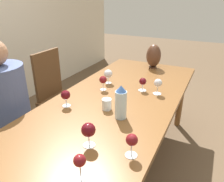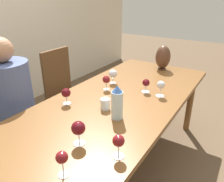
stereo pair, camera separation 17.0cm
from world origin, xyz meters
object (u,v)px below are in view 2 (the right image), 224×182
water_tumbler (105,104)px  wine_glass_1 (106,80)px  wine_glass_2 (78,129)px  vase (163,57)px  wine_glass_0 (62,158)px  person_near (13,107)px  chair_far (66,91)px  wine_glass_4 (113,74)px  chair_near (10,119)px  wine_glass_3 (146,83)px  water_bottle (117,103)px  wine_glass_5 (161,85)px  wine_glass_6 (66,93)px  wine_glass_7 (119,142)px

water_tumbler → wine_glass_1: wine_glass_1 is taller
wine_glass_2 → water_tumbler: bearing=14.4°
vase → wine_glass_0: vase is taller
wine_glass_0 → person_near: size_ratio=0.11×
wine_glass_1 → chair_far: bearing=78.0°
wine_glass_4 → chair_near: bearing=140.5°
vase → chair_near: 1.70m
vase → person_near: bearing=151.2°
wine_glass_3 → wine_glass_2: bearing=179.0°
water_bottle → wine_glass_3: size_ratio=2.02×
wine_glass_5 → wine_glass_6: wine_glass_5 is taller
wine_glass_0 → vase: bearing=6.0°
vase → wine_glass_5: 0.74m
wine_glass_1 → water_bottle: bearing=-137.6°
wine_glass_0 → wine_glass_5: size_ratio=0.99×
vase → wine_glass_7: vase is taller
water_bottle → vase: size_ratio=0.88×
wine_glass_4 → wine_glass_6: 0.57m
wine_glass_7 → chair_near: size_ratio=0.14×
wine_glass_2 → wine_glass_5: size_ratio=1.07×
wine_glass_5 → wine_glass_6: 0.78m
wine_glass_3 → wine_glass_6: 0.69m
vase → chair_far: 1.17m
wine_glass_2 → wine_glass_7: (0.03, -0.25, -0.01)m
vase → wine_glass_4: 0.71m
vase → wine_glass_7: (-1.54, -0.34, -0.05)m
wine_glass_0 → wine_glass_3: 1.11m
wine_glass_0 → water_bottle: bearing=5.9°
wine_glass_4 → water_tumbler: bearing=-154.0°
wine_glass_6 → wine_glass_5: bearing=-47.0°
wine_glass_4 → chair_far: size_ratio=0.14×
wine_glass_1 → chair_far: 0.74m
water_bottle → person_near: bearing=103.1°
water_bottle → wine_glass_1: size_ratio=1.86×
water_tumbler → wine_glass_5: bearing=-31.0°
wine_glass_5 → chair_far: chair_far is taller
wine_glass_1 → wine_glass_7: size_ratio=0.98×
wine_glass_2 → wine_glass_7: size_ratio=1.09×
wine_glass_4 → wine_glass_6: size_ratio=1.05×
person_near → water_tumbler: bearing=-70.1°
wine_glass_2 → chair_far: (0.87, 0.96, -0.33)m
chair_near → vase: bearing=-31.6°
wine_glass_3 → chair_far: size_ratio=0.12×
vase → wine_glass_3: size_ratio=2.28×
vase → wine_glass_1: bearing=165.4°
wine_glass_6 → water_tumbler: bearing=-73.3°
wine_glass_4 → wine_glass_5: bearing=-94.2°
wine_glass_6 → chair_near: (-0.18, 0.55, -0.31)m
water_bottle → chair_near: 1.07m
wine_glass_0 → wine_glass_6: size_ratio=1.05×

